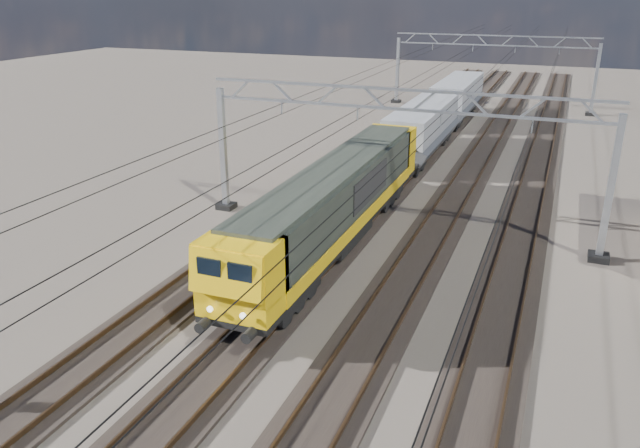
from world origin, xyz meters
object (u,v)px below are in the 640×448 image
at_px(catenary_gantry_mid, 396,156).
at_px(locomotive, 336,200).
at_px(catenary_gantry_far, 492,69).
at_px(hopper_wagon_lead, 422,127).
at_px(hopper_wagon_mid, 458,96).

distance_m(catenary_gantry_mid, locomotive, 3.84).
xyz_separation_m(catenary_gantry_far, hopper_wagon_lead, (-2.00, -21.18, -1.67)).
height_order(catenary_gantry_mid, hopper_wagon_lead, catenary_gantry_mid).
xyz_separation_m(catenary_gantry_far, locomotive, (-2.00, -38.88, -1.58)).
height_order(catenary_gantry_mid, locomotive, catenary_gantry_mid).
bearing_deg(catenary_gantry_far, hopper_wagon_lead, -95.39).
height_order(catenary_gantry_far, locomotive, catenary_gantry_far).
height_order(locomotive, hopper_wagon_mid, locomotive).
height_order(catenary_gantry_far, hopper_wagon_mid, catenary_gantry_far).
height_order(catenary_gantry_far, hopper_wagon_lead, catenary_gantry_far).
bearing_deg(hopper_wagon_mid, catenary_gantry_far, 74.01).
distance_m(catenary_gantry_mid, hopper_wagon_lead, 15.05).
distance_m(catenary_gantry_far, locomotive, 38.96).
bearing_deg(locomotive, catenary_gantry_far, 87.06).
bearing_deg(hopper_wagon_lead, hopper_wagon_mid, 90.00).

